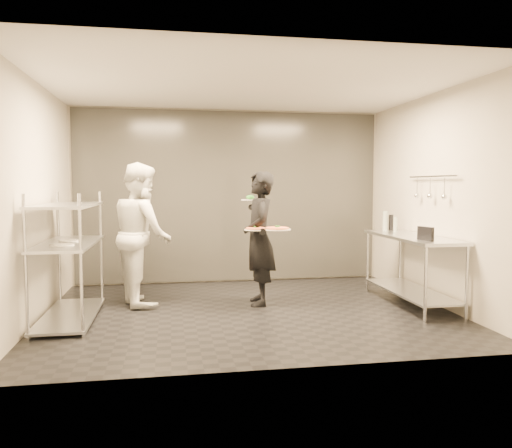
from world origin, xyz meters
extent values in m
cube|color=black|center=(0.00, 0.00, 0.00)|extent=(5.00, 4.00, 0.00)
cube|color=silver|center=(0.00, 0.00, 2.80)|extent=(5.00, 4.00, 0.00)
cube|color=#B7B0A4|center=(0.00, 2.00, 1.40)|extent=(5.00, 0.00, 2.80)
cube|color=#B7B0A4|center=(0.00, -2.00, 1.40)|extent=(5.00, 0.00, 2.80)
cube|color=#B7B0A4|center=(-2.50, 0.00, 1.40)|extent=(0.00, 4.00, 2.80)
cube|color=#B7B0A4|center=(2.50, 0.00, 1.40)|extent=(0.00, 4.00, 2.80)
cube|color=white|center=(0.00, 1.97, 1.40)|extent=(4.90, 0.04, 2.74)
cylinder|color=silver|center=(-2.42, -0.77, 0.75)|extent=(0.04, 0.04, 1.50)
cylinder|color=silver|center=(-2.42, 0.77, 0.75)|extent=(0.04, 0.04, 1.50)
cylinder|color=silver|center=(-1.88, -0.77, 0.75)|extent=(0.04, 0.04, 1.50)
cylinder|color=silver|center=(-1.88, 0.77, 0.75)|extent=(0.04, 0.04, 1.50)
cube|color=silver|center=(-2.15, 0.00, 0.05)|extent=(0.60, 1.60, 0.03)
cube|color=silver|center=(-2.15, 0.00, 0.90)|extent=(0.60, 1.60, 0.03)
cube|color=silver|center=(-2.15, 0.00, 1.35)|extent=(0.60, 1.60, 0.03)
cylinder|color=white|center=(-2.15, -0.35, 0.93)|extent=(0.26, 0.26, 0.01)
cylinder|color=white|center=(-2.15, 0.10, 0.93)|extent=(0.26, 0.26, 0.01)
cylinder|color=silver|center=(1.92, -0.86, 0.45)|extent=(0.04, 0.04, 0.90)
cylinder|color=silver|center=(1.92, 0.86, 0.45)|extent=(0.04, 0.04, 0.90)
cylinder|color=silver|center=(2.44, -0.86, 0.45)|extent=(0.04, 0.04, 0.90)
cylinder|color=silver|center=(2.44, 0.86, 0.45)|extent=(0.04, 0.04, 0.90)
cube|color=silver|center=(2.18, 0.00, 0.18)|extent=(0.57, 1.71, 0.03)
cube|color=silver|center=(2.18, 0.00, 0.90)|extent=(0.60, 1.80, 0.04)
cylinder|color=silver|center=(2.44, 0.00, 1.70)|extent=(0.02, 1.20, 0.02)
cylinder|color=silver|center=(2.42, -0.35, 1.57)|extent=(0.01, 0.01, 0.22)
sphere|color=silver|center=(2.42, -0.35, 1.44)|extent=(0.07, 0.07, 0.07)
cylinder|color=silver|center=(2.42, 0.00, 1.57)|extent=(0.01, 0.01, 0.22)
sphere|color=silver|center=(2.42, 0.00, 1.44)|extent=(0.07, 0.07, 0.07)
cylinder|color=silver|center=(2.42, 0.35, 1.57)|extent=(0.01, 0.01, 0.22)
sphere|color=silver|center=(2.42, 0.35, 1.44)|extent=(0.07, 0.07, 0.07)
imported|color=black|center=(0.19, 0.35, 0.88)|extent=(0.46, 0.67, 1.76)
imported|color=white|center=(-1.34, 0.67, 0.94)|extent=(0.93, 1.07, 1.88)
cylinder|color=white|center=(0.10, 0.12, 1.02)|extent=(0.29, 0.29, 0.01)
cylinder|color=#A5633B|center=(0.10, 0.12, 1.03)|extent=(0.26, 0.26, 0.02)
cylinder|color=red|center=(0.10, 0.12, 1.04)|extent=(0.23, 0.23, 0.01)
sphere|color=#1A5112|center=(0.10, 0.12, 1.05)|extent=(0.04, 0.04, 0.04)
cylinder|color=white|center=(0.37, 0.09, 1.02)|extent=(0.35, 0.35, 0.01)
cylinder|color=#A5633B|center=(0.37, 0.09, 1.03)|extent=(0.31, 0.31, 0.02)
cylinder|color=red|center=(0.37, 0.09, 1.04)|extent=(0.28, 0.28, 0.01)
sphere|color=#1A5112|center=(0.37, 0.09, 1.05)|extent=(0.04, 0.04, 0.04)
cylinder|color=white|center=(0.11, 0.61, 1.39)|extent=(0.25, 0.25, 0.01)
ellipsoid|color=#1D6D1B|center=(0.11, 0.61, 1.42)|extent=(0.13, 0.13, 0.07)
cube|color=black|center=(2.06, -0.57, 1.00)|extent=(0.11, 0.24, 0.17)
cylinder|color=gray|center=(2.16, 0.79, 1.06)|extent=(0.08, 0.08, 0.29)
cylinder|color=gray|center=(2.24, 0.63, 1.02)|extent=(0.06, 0.06, 0.21)
cylinder|color=black|center=(2.25, 0.80, 1.03)|extent=(0.07, 0.07, 0.23)
camera|label=1|loc=(-0.96, -6.10, 1.59)|focal=35.00mm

